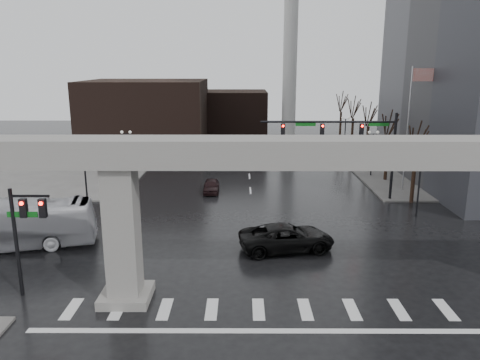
{
  "coord_description": "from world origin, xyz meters",
  "views": [
    {
      "loc": [
        -0.87,
        -22.62,
        12.26
      ],
      "look_at": [
        -0.98,
        8.33,
        4.5
      ],
      "focal_mm": 35.0,
      "sensor_mm": 36.0,
      "label": 1
    }
  ],
  "objects_px": {
    "pickup_truck": "(287,237)",
    "far_car": "(211,186)",
    "signal_mast_arm": "(352,137)",
    "city_bus": "(4,225)"
  },
  "relations": [
    {
      "from": "signal_mast_arm",
      "to": "far_car",
      "type": "distance_m",
      "value": 14.07
    },
    {
      "from": "pickup_truck",
      "to": "far_car",
      "type": "distance_m",
      "value": 15.7
    },
    {
      "from": "signal_mast_arm",
      "to": "pickup_truck",
      "type": "xyz_separation_m",
      "value": [
        -6.83,
        -11.92,
        -4.94
      ]
    },
    {
      "from": "signal_mast_arm",
      "to": "far_car",
      "type": "height_order",
      "value": "signal_mast_arm"
    },
    {
      "from": "pickup_truck",
      "to": "far_car",
      "type": "xyz_separation_m",
      "value": [
        -6.0,
        14.5,
        -0.25
      ]
    },
    {
      "from": "signal_mast_arm",
      "to": "far_car",
      "type": "relative_size",
      "value": 3.25
    },
    {
      "from": "far_car",
      "to": "pickup_truck",
      "type": "bearing_deg",
      "value": -68.34
    },
    {
      "from": "pickup_truck",
      "to": "city_bus",
      "type": "xyz_separation_m",
      "value": [
        -19.03,
        0.23,
        0.75
      ]
    },
    {
      "from": "signal_mast_arm",
      "to": "city_bus",
      "type": "height_order",
      "value": "signal_mast_arm"
    },
    {
      "from": "signal_mast_arm",
      "to": "pickup_truck",
      "type": "relative_size",
      "value": 1.9
    }
  ]
}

